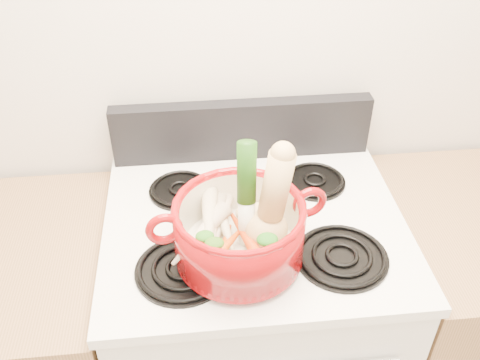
{
  "coord_description": "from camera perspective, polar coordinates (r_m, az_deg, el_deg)",
  "views": [
    {
      "loc": [
        -0.15,
        0.37,
        1.88
      ],
      "look_at": [
        -0.05,
        1.24,
        1.21
      ],
      "focal_mm": 40.0,
      "sensor_mm": 36.0,
      "label": 1
    }
  ],
  "objects": [
    {
      "name": "pot_handle_left",
      "position": [
        1.17,
        -8.1,
        -5.19
      ],
      "size": [
        0.09,
        0.03,
        0.08
      ],
      "primitive_type": "torus",
      "rotation": [
        1.57,
        0.0,
        0.17
      ],
      "color": "maroon",
      "rests_on": "dutch_oven"
    },
    {
      "name": "parsnip_5",
      "position": [
        1.24,
        -3.33,
        -4.53
      ],
      "size": [
        0.07,
        0.25,
        0.07
      ],
      "primitive_type": "cone",
      "rotation": [
        1.66,
        0.0,
        -0.08
      ],
      "color": "beige",
      "rests_on": "dutch_oven"
    },
    {
      "name": "carrot_1",
      "position": [
        1.22,
        -1.56,
        -7.22
      ],
      "size": [
        0.12,
        0.13,
        0.04
      ],
      "primitive_type": "cone",
      "rotation": [
        1.66,
        0.0,
        -0.7
      ],
      "color": "red",
      "rests_on": "dutch_oven"
    },
    {
      "name": "dutch_oven",
      "position": [
        1.23,
        -0.1,
        -5.53
      ],
      "size": [
        0.34,
        0.34,
        0.15
      ],
      "primitive_type": "cylinder",
      "rotation": [
        0.0,
        0.0,
        0.17
      ],
      "color": "maroon",
      "rests_on": "burner_front_left"
    },
    {
      "name": "parsnip_1",
      "position": [
        1.25,
        -3.09,
        -5.41
      ],
      "size": [
        0.1,
        0.22,
        0.06
      ],
      "primitive_type": "cone",
      "rotation": [
        1.66,
        0.0,
        -0.26
      ],
      "color": "beige",
      "rests_on": "dutch_oven"
    },
    {
      "name": "burner_back_left",
      "position": [
        1.49,
        -6.39,
        -0.95
      ],
      "size": [
        0.17,
        0.17,
        0.02
      ],
      "primitive_type": "cylinder",
      "color": "black",
      "rests_on": "cooktop"
    },
    {
      "name": "control_backsplash",
      "position": [
        1.58,
        0.22,
        5.39
      ],
      "size": [
        0.76,
        0.05,
        0.18
      ],
      "primitive_type": "cube",
      "color": "black",
      "rests_on": "cooktop"
    },
    {
      "name": "burner_back_right",
      "position": [
        1.53,
        7.98,
        -0.01
      ],
      "size": [
        0.17,
        0.17,
        0.02
      ],
      "primitive_type": "cylinder",
      "color": "black",
      "rests_on": "cooktop"
    },
    {
      "name": "stove_body",
      "position": [
        1.76,
        1.28,
        -16.28
      ],
      "size": [
        0.76,
        0.65,
        0.92
      ],
      "primitive_type": "cube",
      "color": "silver",
      "rests_on": "floor"
    },
    {
      "name": "pot_handle_right",
      "position": [
        1.24,
        7.44,
        -2.37
      ],
      "size": [
        0.09,
        0.03,
        0.08
      ],
      "primitive_type": "torus",
      "rotation": [
        1.57,
        0.0,
        0.17
      ],
      "color": "maroon",
      "rests_on": "dutch_oven"
    },
    {
      "name": "parsnip_0",
      "position": [
        1.28,
        -2.33,
        -4.69
      ],
      "size": [
        0.11,
        0.25,
        0.07
      ],
      "primitive_type": "cone",
      "rotation": [
        1.66,
        0.0,
        -0.29
      ],
      "color": "beige",
      "rests_on": "dutch_oven"
    },
    {
      "name": "carrot_0",
      "position": [
        1.22,
        -1.8,
        -7.58
      ],
      "size": [
        0.08,
        0.16,
        0.05
      ],
      "primitive_type": "cone",
      "rotation": [
        1.66,
        0.0,
        -0.29
      ],
      "color": "#C64F09",
      "rests_on": "dutch_oven"
    },
    {
      "name": "parsnip_4",
      "position": [
        1.27,
        -2.97,
        -3.78
      ],
      "size": [
        0.05,
        0.2,
        0.06
      ],
      "primitive_type": "cone",
      "rotation": [
        1.66,
        0.0,
        -0.03
      ],
      "color": "beige",
      "rests_on": "dutch_oven"
    },
    {
      "name": "squash",
      "position": [
        1.18,
        2.94,
        -2.27
      ],
      "size": [
        0.14,
        0.12,
        0.27
      ],
      "primitive_type": null,
      "rotation": [
        0.0,
        0.13,
        -0.07
      ],
      "color": "tan",
      "rests_on": "dutch_oven"
    },
    {
      "name": "cooktop",
      "position": [
        1.41,
        1.55,
        -4.74
      ],
      "size": [
        0.78,
        0.67,
        0.03
      ],
      "primitive_type": "cube",
      "color": "white",
      "rests_on": "stove_body"
    },
    {
      "name": "leek",
      "position": [
        1.18,
        0.74,
        -1.49
      ],
      "size": [
        0.05,
        0.07,
        0.28
      ],
      "primitive_type": "cylinder",
      "rotation": [
        -0.09,
        0.0,
        -0.11
      ],
      "color": "white",
      "rests_on": "dutch_oven"
    },
    {
      "name": "parsnip_2",
      "position": [
        1.27,
        -1.84,
        -4.18
      ],
      "size": [
        0.08,
        0.21,
        0.06
      ],
      "primitive_type": "cone",
      "rotation": [
        1.66,
        0.0,
        0.16
      ],
      "color": "beige",
      "rests_on": "dutch_oven"
    },
    {
      "name": "ginger",
      "position": [
        1.31,
        1.25,
        -3.49
      ],
      "size": [
        0.09,
        0.07,
        0.04
      ],
      "primitive_type": "ellipsoid",
      "rotation": [
        0.0,
        0.0,
        0.1
      ],
      "color": "#D5BA83",
      "rests_on": "dutch_oven"
    },
    {
      "name": "carrot_2",
      "position": [
        1.23,
        0.85,
        -6.57
      ],
      "size": [
        0.09,
        0.19,
        0.05
      ],
      "primitive_type": "cone",
      "rotation": [
        1.66,
        0.0,
        0.32
      ],
      "color": "#D23F0A",
      "rests_on": "dutch_oven"
    },
    {
      "name": "parsnip_3",
      "position": [
        1.23,
        -4.31,
        -5.71
      ],
      "size": [
        0.16,
        0.18,
        0.06
      ],
      "primitive_type": "cone",
      "rotation": [
        1.66,
        0.0,
        -0.72
      ],
      "color": "beige",
      "rests_on": "dutch_oven"
    },
    {
      "name": "burner_front_left",
      "position": [
        1.27,
        -6.15,
        -9.35
      ],
      "size": [
        0.22,
        0.22,
        0.02
      ],
      "primitive_type": "cylinder",
      "color": "black",
      "rests_on": "cooktop"
    },
    {
      "name": "wall_back",
      "position": [
        1.51,
        0.03,
        14.82
      ],
      "size": [
        3.5,
        0.02,
        2.6
      ],
      "primitive_type": "cube",
      "color": "beige",
      "rests_on": "floor"
    },
    {
      "name": "burner_front_right",
      "position": [
        1.31,
        10.81,
        -7.96
      ],
      "size": [
        0.22,
        0.22,
        0.02
      ],
      "primitive_type": "cylinder",
      "color": "black",
      "rests_on": "cooktop"
    }
  ]
}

